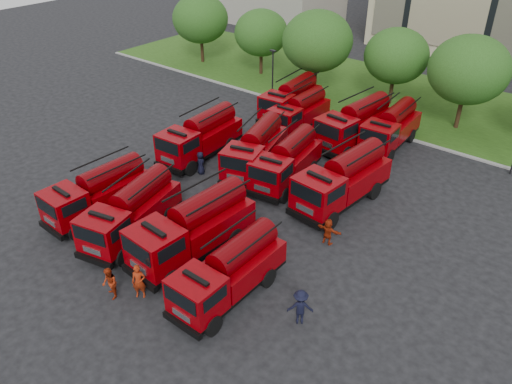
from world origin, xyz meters
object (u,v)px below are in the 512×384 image
firefighter_2 (226,306)px  firefighter_5 (327,243)px  fire_truck_5 (256,149)px  fire_truck_6 (287,161)px  firefighter_3 (299,322)px  firefighter_1 (112,297)px  fire_truck_0 (98,192)px  fire_truck_2 (193,228)px  fire_truck_7 (343,179)px  fire_truck_10 (355,123)px  fire_truck_3 (229,271)px  firefighter_0 (141,296)px  fire_truck_11 (391,128)px  fire_truck_9 (300,112)px  firefighter_4 (201,173)px  fire_truck_1 (132,211)px  fire_truck_8 (291,99)px  fire_truck_4 (201,136)px

firefighter_2 → firefighter_5: bearing=-19.3°
fire_truck_5 → firefighter_5: bearing=-42.1°
fire_truck_6 → firefighter_3: bearing=-60.0°
firefighter_1 → firefighter_2: (5.05, 3.21, 0.00)m
fire_truck_0 → fire_truck_6: size_ratio=0.96×
fire_truck_2 → fire_truck_7: bearing=71.7°
fire_truck_0 → fire_truck_10: (7.57, 19.09, 0.18)m
fire_truck_3 → firefighter_0: size_ratio=3.51×
fire_truck_2 → firefighter_3: 7.96m
fire_truck_5 → fire_truck_11: fire_truck_5 is taller
fire_truck_0 → fire_truck_3: bearing=-0.4°
fire_truck_6 → fire_truck_9: (-4.37, 7.90, -0.09)m
fire_truck_10 → firefighter_3: size_ratio=4.11×
fire_truck_2 → fire_truck_9: (-5.07, 17.76, -0.26)m
fire_truck_5 → firefighter_0: fire_truck_5 is taller
firefighter_1 → fire_truck_6: bearing=113.6°
fire_truck_10 → firefighter_1: 23.53m
fire_truck_7 → firefighter_5: 4.95m
fire_truck_9 → fire_truck_6: bearing=-62.6°
fire_truck_10 → firefighter_4: size_ratio=4.68×
fire_truck_5 → fire_truck_10: (3.49, 8.36, 0.10)m
fire_truck_1 → fire_truck_8: fire_truck_8 is taller
firefighter_3 → fire_truck_11: bearing=-112.3°
fire_truck_1 → firefighter_2: size_ratio=4.64×
fire_truck_9 → firefighter_2: bearing=-66.4°
firefighter_0 → fire_truck_6: bearing=56.1°
fire_truck_10 → fire_truck_9: bearing=-169.5°
firefighter_2 → firefighter_5: firefighter_5 is taller
fire_truck_7 → fire_truck_0: bearing=-131.3°
firefighter_1 → firefighter_2: firefighter_1 is taller
fire_truck_8 → fire_truck_10: (7.21, -1.23, 0.12)m
fire_truck_5 → fire_truck_10: bearing=50.7°
fire_truck_9 → firefighter_3: fire_truck_9 is taller
fire_truck_7 → fire_truck_10: bearing=119.3°
fire_truck_0 → fire_truck_8: (0.35, 20.32, 0.06)m
fire_truck_7 → firefighter_2: bearing=-82.7°
firefighter_1 → firefighter_4: (-5.43, 12.13, 0.00)m
fire_truck_0 → fire_truck_4: 9.75m
fire_truck_6 → firefighter_1: 15.23m
fire_truck_8 → fire_truck_10: size_ratio=0.93×
firefighter_0 → firefighter_4: size_ratio=1.14×
fire_truck_8 → firefighter_4: bearing=-90.5°
firefighter_2 → firefighter_3: firefighter_3 is taller
fire_truck_8 → firefighter_4: fire_truck_8 is taller
fire_truck_1 → fire_truck_8: bearing=85.0°
fire_truck_8 → fire_truck_9: size_ratio=1.11×
firefighter_1 → fire_truck_5: bearing=124.0°
fire_truck_4 → firefighter_1: 15.95m
fire_truck_2 → fire_truck_10: fire_truck_2 is taller
fire_truck_6 → fire_truck_8: 11.52m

